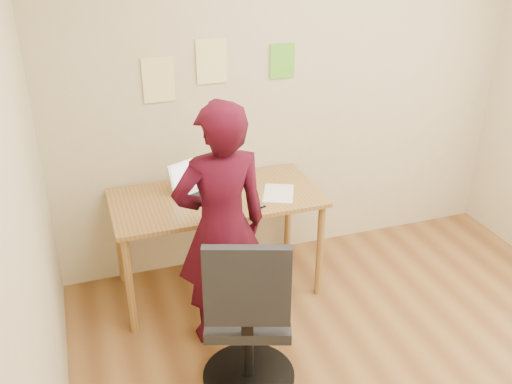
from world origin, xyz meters
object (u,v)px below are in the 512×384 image
object	(u,v)px
person	(221,228)
phone	(257,204)
office_chair	(248,326)
laptop	(197,188)
desk	(216,207)

from	to	relation	value
person	phone	bearing A→B (deg)	-139.86
office_chair	laptop	bearing A→B (deg)	109.93
laptop	office_chair	size ratio (longest dim) A/B	0.37
laptop	person	size ratio (longest dim) A/B	0.25
desk	phone	size ratio (longest dim) A/B	10.56
phone	person	bearing A→B (deg)	-157.42
person	laptop	bearing A→B (deg)	-90.70
desk	phone	xyz separation A→B (m)	(0.22, -0.21, 0.09)
laptop	person	xyz separation A→B (m)	(0.02, -0.57, -0.00)
laptop	phone	distance (m)	0.44
desk	phone	distance (m)	0.32
person	desk	bearing A→B (deg)	-103.45
desk	phone	bearing A→B (deg)	-43.75
phone	laptop	bearing A→B (deg)	120.31
laptop	person	bearing A→B (deg)	-113.07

